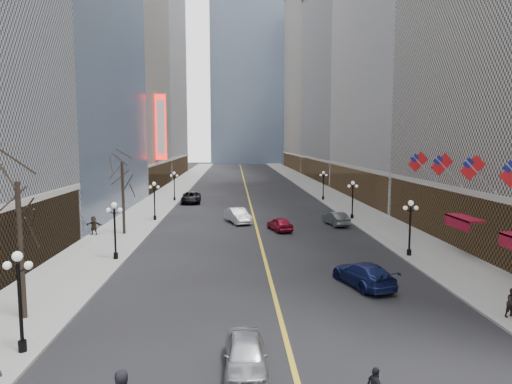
{
  "coord_description": "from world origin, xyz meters",
  "views": [
    {
      "loc": [
        -2.43,
        -5.71,
        9.38
      ],
      "look_at": [
        -1.37,
        16.07,
        6.96
      ],
      "focal_mm": 32.0,
      "sensor_mm": 36.0,
      "label": 1
    }
  ],
  "objects": [
    {
      "name": "flag_3",
      "position": [
        15.31,
        27.0,
        7.29
      ],
      "size": [
        2.87,
        0.12,
        2.87
      ],
      "color": "#B2B2B7",
      "rests_on": "ground"
    },
    {
      "name": "car_sb_far",
      "position": [
        9.0,
        44.39,
        0.77
      ],
      "size": [
        2.37,
        4.85,
        1.53
      ],
      "primitive_type": "imported",
      "rotation": [
        0.0,
        0.0,
        3.31
      ],
      "color": "#515659",
      "rests_on": "ground"
    },
    {
      "name": "car_nb_far",
      "position": [
        -9.0,
        63.8,
        0.86
      ],
      "size": [
        3.11,
        6.29,
        1.71
      ],
      "primitive_type": "imported",
      "rotation": [
        0.0,
        0.0,
        0.04
      ],
      "color": "black",
      "rests_on": "ground"
    },
    {
      "name": "awning_c",
      "position": [
        16.11,
        30.0,
        3.08
      ],
      "size": [
        1.4,
        4.0,
        0.93
      ],
      "color": "maroon",
      "rests_on": "ground"
    },
    {
      "name": "car_sb_near",
      "position": [
        5.96,
        22.81,
        0.78
      ],
      "size": [
        3.58,
        5.79,
        1.57
      ],
      "primitive_type": "imported",
      "rotation": [
        0.0,
        0.0,
        3.42
      ],
      "color": "navy",
      "rests_on": "ground"
    },
    {
      "name": "streetlamp_west_2",
      "position": [
        -11.8,
        48.0,
        2.9
      ],
      "size": [
        1.26,
        0.44,
        4.52
      ],
      "color": "black",
      "rests_on": "sidewalk_west"
    },
    {
      "name": "streetlamp_east_2",
      "position": [
        11.8,
        48.0,
        2.9
      ],
      "size": [
        1.26,
        0.44,
        4.52
      ],
      "color": "black",
      "rests_on": "sidewalk_east"
    },
    {
      "name": "bldg_west_c",
      "position": [
        -29.88,
        87.0,
        25.19
      ],
      "size": [
        26.6,
        30.6,
        50.8
      ],
      "color": "#ADA28F",
      "rests_on": "ground"
    },
    {
      "name": "sidewalk_east",
      "position": [
        14.0,
        70.0,
        0.07
      ],
      "size": [
        6.0,
        230.0,
        0.15
      ],
      "primitive_type": "cube",
      "color": "gray",
      "rests_on": "ground"
    },
    {
      "name": "tree_west_near",
      "position": [
        -13.5,
        18.0,
        6.24
      ],
      "size": [
        3.6,
        3.6,
        7.92
      ],
      "color": "#2D231C",
      "rests_on": "sidewalk_west"
    },
    {
      "name": "ped_west_far",
      "position": [
        -16.4,
        39.65,
        1.09
      ],
      "size": [
        1.76,
        0.57,
        1.87
      ],
      "primitive_type": "imported",
      "rotation": [
        0.0,
        0.0,
        -0.04
      ],
      "color": "#2E2519",
      "rests_on": "sidewalk_west"
    },
    {
      "name": "bldg_east_d",
      "position": [
        29.9,
        149.0,
        31.17
      ],
      "size": [
        26.6,
        46.6,
        62.8
      ],
      "color": "#ADA28F",
      "rests_on": "ground"
    },
    {
      "name": "theatre_marquee",
      "position": [
        -15.88,
        80.0,
        12.0
      ],
      "size": [
        2.0,
        0.55,
        12.0
      ],
      "color": "red",
      "rests_on": "ground"
    },
    {
      "name": "flag_5",
      "position": [
        15.31,
        37.0,
        7.29
      ],
      "size": [
        2.87,
        0.12,
        2.87
      ],
      "color": "#B2B2B7",
      "rests_on": "ground"
    },
    {
      "name": "car_nb_near",
      "position": [
        -2.0,
        12.0,
        0.74
      ],
      "size": [
        1.77,
        4.34,
        1.47
      ],
      "primitive_type": "imported",
      "rotation": [
        0.0,
        0.0,
        0.01
      ],
      "color": "#A2A6AA",
      "rests_on": "ground"
    },
    {
      "name": "streetlamp_east_1",
      "position": [
        11.8,
        30.0,
        2.9
      ],
      "size": [
        1.26,
        0.44,
        4.52
      ],
      "color": "black",
      "rests_on": "sidewalk_east"
    },
    {
      "name": "car_nb_mid",
      "position": [
        -2.0,
        46.43,
        0.84
      ],
      "size": [
        3.31,
        5.43,
        1.69
      ],
      "primitive_type": "imported",
      "rotation": [
        0.0,
        0.0,
        0.32
      ],
      "color": "#BDBDBF",
      "rests_on": "ground"
    },
    {
      "name": "bldg_west_d",
      "position": [
        -29.92,
        121.0,
        36.17
      ],
      "size": [
        26.6,
        38.6,
        72.8
      ],
      "color": "silver",
      "rests_on": "ground"
    },
    {
      "name": "streetlamp_west_0",
      "position": [
        -11.8,
        14.0,
        2.9
      ],
      "size": [
        1.26,
        0.44,
        4.52
      ],
      "color": "black",
      "rests_on": "sidewalk_west"
    },
    {
      "name": "flag_4",
      "position": [
        15.31,
        32.0,
        7.29
      ],
      "size": [
        2.87,
        0.12,
        2.87
      ],
      "color": "#B2B2B7",
      "rests_on": "ground"
    },
    {
      "name": "streetlamp_east_3",
      "position": [
        11.8,
        66.0,
        2.9
      ],
      "size": [
        1.26,
        0.44,
        4.52
      ],
      "color": "black",
      "rests_on": "sidewalk_east"
    },
    {
      "name": "lane_line",
      "position": [
        0.0,
        80.0,
        0.01
      ],
      "size": [
        0.25,
        200.0,
        0.02
      ],
      "primitive_type": "cube",
      "color": "gold",
      "rests_on": "ground"
    },
    {
      "name": "sidewalk_west",
      "position": [
        -14.0,
        70.0,
        0.07
      ],
      "size": [
        6.0,
        230.0,
        0.15
      ],
      "primitive_type": "cube",
      "color": "gray",
      "rests_on": "ground"
    },
    {
      "name": "car_sb_mid",
      "position": [
        2.37,
        41.49,
        0.73
      ],
      "size": [
        2.78,
        4.59,
        1.46
      ],
      "primitive_type": "imported",
      "rotation": [
        0.0,
        0.0,
        3.4
      ],
      "color": "maroon",
      "rests_on": "ground"
    },
    {
      "name": "bldg_east_c",
      "position": [
        29.88,
        106.0,
        24.18
      ],
      "size": [
        26.6,
        40.6,
        48.8
      ],
      "color": "#959598",
      "rests_on": "ground"
    },
    {
      "name": "streetlamp_west_1",
      "position": [
        -11.8,
        30.0,
        2.9
      ],
      "size": [
        1.26,
        0.44,
        4.52
      ],
      "color": "black",
      "rests_on": "sidewalk_west"
    },
    {
      "name": "tree_west_far",
      "position": [
        -13.5,
        40.0,
        6.24
      ],
      "size": [
        3.6,
        3.6,
        7.92
      ],
      "color": "#2D231C",
      "rests_on": "sidewalk_west"
    },
    {
      "name": "streetlamp_west_3",
      "position": [
        -11.8,
        66.0,
        2.9
      ],
      "size": [
        1.26,
        0.44,
        4.52
      ],
      "color": "black",
      "rests_on": "sidewalk_west"
    }
  ]
}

